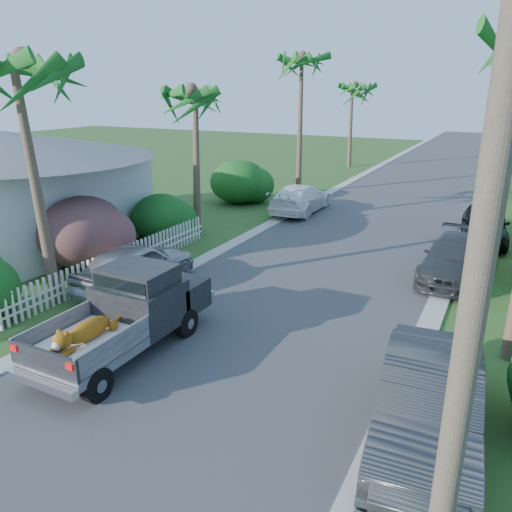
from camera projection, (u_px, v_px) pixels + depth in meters
The scene contains 20 objects.
ground at pixel (152, 415), 10.04m from camera, with size 120.00×120.00×0.00m, color #314F1D.
road at pixel (406, 193), 31.10m from camera, with size 8.00×100.00×0.02m, color #38383A.
curb_left at pixel (339, 187), 32.95m from camera, with size 0.60×100.00×0.06m, color #A5A39E.
curb_right at pixel (480, 200), 29.23m from camera, with size 0.60×100.00×0.06m, color #A5A39E.
pickup_truck at pixel (133, 309), 12.44m from camera, with size 1.98×5.12×2.06m.
parked_car_rn at pixel (428, 405), 9.03m from camera, with size 1.72×4.92×1.62m, color #292B2D.
parked_car_rm at pixel (455, 259), 17.11m from camera, with size 1.94×4.76×1.38m, color #2E3033.
parked_car_rf at pixel (484, 224), 21.14m from camera, with size 1.83×4.54×1.55m, color black.
parked_car_ln at pixel (136, 266), 16.17m from camera, with size 1.80×4.48×1.53m, color #9EA0A4.
parked_car_lf at pixel (300, 199), 26.20m from camera, with size 2.03×5.00×1.45m, color white.
palm_l_a at pixel (18, 61), 13.03m from camera, with size 4.40×4.40×8.20m.
palm_l_b at pixel (194, 90), 21.13m from camera, with size 4.40×4.40×7.40m.
palm_l_c at pixel (302, 57), 28.64m from camera, with size 4.40×4.40×9.20m.
palm_l_d at pixel (353, 85), 39.44m from camera, with size 4.40×4.40×7.70m.
shrub_l_b at pixel (83, 232), 18.06m from camera, with size 3.00×3.30×2.60m, color #A41755.
shrub_l_c at pixel (161, 217), 21.35m from camera, with size 2.40×2.64×2.00m, color #124017.
shrub_l_d at pixel (239, 182), 28.29m from camera, with size 3.20×3.52×2.40m, color #124017.
picket_fence at pixel (113, 265), 17.11m from camera, with size 0.10×11.00×1.00m, color white.
house_left at pixel (7, 192), 20.89m from camera, with size 9.00×8.00×4.60m.
utility_pole_a at pixel (477, 284), 4.46m from camera, with size 1.60×0.26×9.00m.
Camera 1 is at (5.74, -6.59, 6.26)m, focal length 35.00 mm.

